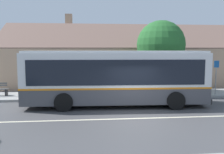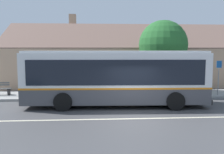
% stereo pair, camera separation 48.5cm
% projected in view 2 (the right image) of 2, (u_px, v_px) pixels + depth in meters
% --- Properties ---
extents(ground_plane, '(300.00, 300.00, 0.00)m').
position_uv_depth(ground_plane, '(136.00, 119.00, 11.95)').
color(ground_plane, '#424244').
extents(sidewalk_far, '(60.00, 3.00, 0.15)m').
position_uv_depth(sidewalk_far, '(122.00, 95.00, 17.89)').
color(sidewalk_far, gray).
rests_on(sidewalk_far, ground).
extents(lane_divider_stripe, '(60.00, 0.16, 0.01)m').
position_uv_depth(lane_divider_stripe, '(136.00, 119.00, 11.95)').
color(lane_divider_stripe, beige).
rests_on(lane_divider_stripe, ground).
extents(community_building, '(25.31, 9.93, 6.90)m').
position_uv_depth(community_building, '(139.00, 64.00, 25.52)').
color(community_building, tan).
rests_on(community_building, ground).
extents(transit_bus, '(10.62, 3.03, 3.23)m').
position_uv_depth(transit_bus, '(116.00, 76.00, 14.59)').
color(transit_bus, '#47474C').
rests_on(transit_bus, ground).
extents(street_tree_primary, '(3.65, 3.65, 5.50)m').
position_uv_depth(street_tree_primary, '(162.00, 46.00, 18.79)').
color(street_tree_primary, '#4C3828').
rests_on(street_tree_primary, ground).
extents(bus_stop_sign, '(0.36, 0.07, 2.40)m').
position_uv_depth(bus_stop_sign, '(219.00, 74.00, 17.15)').
color(bus_stop_sign, gray).
rests_on(bus_stop_sign, sidewalk_far).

